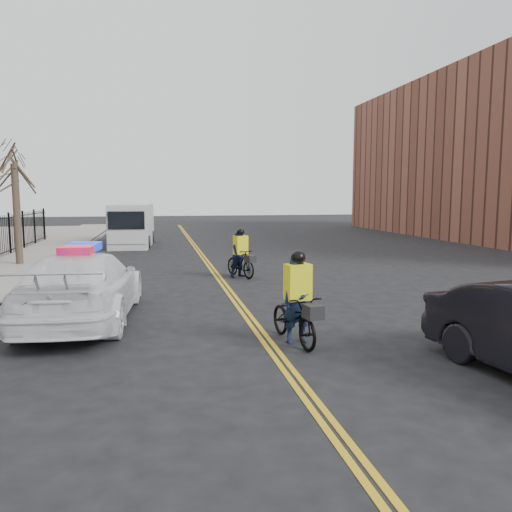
{
  "coord_description": "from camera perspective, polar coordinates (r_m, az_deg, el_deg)",
  "views": [
    {
      "loc": [
        -2.09,
        -11.52,
        2.91
      ],
      "look_at": [
        0.47,
        1.38,
        1.3
      ],
      "focal_mm": 35.0,
      "sensor_mm": 36.0,
      "label": 1
    }
  ],
  "objects": [
    {
      "name": "curb",
      "position": [
        20.11,
        -22.32,
        -1.65
      ],
      "size": [
        0.2,
        60.0,
        0.15
      ],
      "primitive_type": "cube",
      "color": "gray",
      "rests_on": "ground"
    },
    {
      "name": "police_cruiser",
      "position": [
        12.17,
        -19.23,
        -3.31
      ],
      "size": [
        2.64,
        5.74,
        1.78
      ],
      "rotation": [
        0.0,
        0.0,
        3.07
      ],
      "color": "white",
      "rests_on": "ground"
    },
    {
      "name": "street_tree",
      "position": [
        22.22,
        -25.84,
        7.9
      ],
      "size": [
        3.2,
        3.2,
        4.8
      ],
      "color": "#382B21",
      "rests_on": "sidewalk"
    },
    {
      "name": "center_line_left",
      "position": [
        19.84,
        -5.29,
        -1.47
      ],
      "size": [
        0.1,
        60.0,
        0.01
      ],
      "primitive_type": "cube",
      "color": "gold",
      "rests_on": "ground"
    },
    {
      "name": "sidewalk",
      "position": [
        20.45,
        -26.45,
        -1.73
      ],
      "size": [
        3.0,
        60.0,
        0.15
      ],
      "primitive_type": "cube",
      "color": "gray",
      "rests_on": "ground"
    },
    {
      "name": "center_line_right",
      "position": [
        19.86,
        -4.83,
        -1.46
      ],
      "size": [
        0.1,
        60.0,
        0.01
      ],
      "primitive_type": "cube",
      "color": "gold",
      "rests_on": "ground"
    },
    {
      "name": "cyclist_near",
      "position": [
        9.93,
        4.79,
        -6.26
      ],
      "size": [
        0.97,
        1.96,
        1.84
      ],
      "rotation": [
        0.0,
        0.0,
        0.18
      ],
      "color": "black",
      "rests_on": "ground"
    },
    {
      "name": "cyclist_far",
      "position": [
        17.69,
        -1.75,
        -0.24
      ],
      "size": [
        1.13,
        1.78,
        1.74
      ],
      "rotation": [
        0.0,
        0.0,
        0.41
      ],
      "color": "black",
      "rests_on": "ground"
    },
    {
      "name": "cargo_van",
      "position": [
        29.54,
        -13.99,
        3.38
      ],
      "size": [
        2.46,
        5.8,
        2.38
      ],
      "rotation": [
        0.0,
        0.0,
        -0.06
      ],
      "color": "silver",
      "rests_on": "ground"
    },
    {
      "name": "ground",
      "position": [
        12.07,
        -0.91,
        -6.98
      ],
      "size": [
        120.0,
        120.0,
        0.0
      ],
      "primitive_type": "plane",
      "color": "black",
      "rests_on": "ground"
    }
  ]
}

